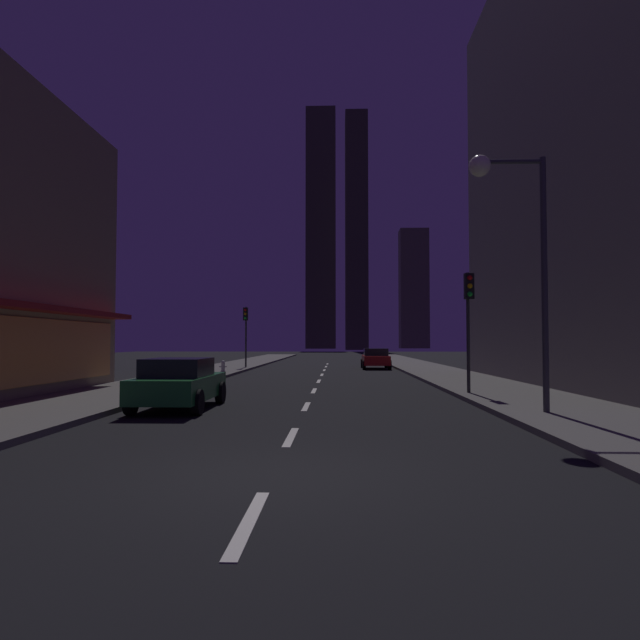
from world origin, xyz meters
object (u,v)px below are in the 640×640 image
at_px(car_parked_near, 179,383).
at_px(traffic_light_near_right, 469,305).
at_px(street_lamp_right, 511,219).
at_px(fire_hydrant_far_left, 223,366).
at_px(traffic_light_far_left, 246,324).
at_px(car_parked_far, 376,358).

distance_m(car_parked_near, traffic_light_near_right, 10.11).
bearing_deg(street_lamp_right, car_parked_near, 170.44).
distance_m(car_parked_near, fire_hydrant_far_left, 17.06).
relative_size(car_parked_near, traffic_light_near_right, 1.01).
relative_size(fire_hydrant_far_left, street_lamp_right, 0.10).
bearing_deg(car_parked_near, traffic_light_far_left, 94.84).
height_order(traffic_light_near_right, traffic_light_far_left, same).
height_order(traffic_light_near_right, street_lamp_right, street_lamp_right).
xyz_separation_m(fire_hydrant_far_left, traffic_light_near_right, (11.40, -13.24, 2.74)).
bearing_deg(car_parked_far, car_parked_near, -106.89).
relative_size(car_parked_far, fire_hydrant_far_left, 6.48).
height_order(fire_hydrant_far_left, traffic_light_far_left, traffic_light_far_left).
bearing_deg(traffic_light_near_right, fire_hydrant_far_left, 130.72).
distance_m(traffic_light_near_right, street_lamp_right, 5.50).
height_order(car_parked_near, car_parked_far, same).
distance_m(fire_hydrant_far_left, traffic_light_far_left, 6.18).
relative_size(car_parked_near, fire_hydrant_far_left, 6.48).
height_order(car_parked_near, fire_hydrant_far_left, car_parked_near).
height_order(car_parked_far, fire_hydrant_far_left, car_parked_far).
distance_m(car_parked_near, street_lamp_right, 10.08).
xyz_separation_m(car_parked_far, street_lamp_right, (1.78, -25.23, 4.33)).
bearing_deg(car_parked_near, fire_hydrant_far_left, 97.75).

